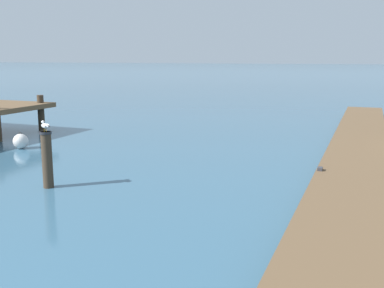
{
  "coord_description": "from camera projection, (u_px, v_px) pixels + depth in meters",
  "views": [
    {
      "loc": [
        5.55,
        -0.81,
        3.27
      ],
      "look_at": [
        2.35,
        8.43,
        1.4
      ],
      "focal_mm": 43.15,
      "sensor_mm": 36.0,
      "label": 1
    }
  ],
  "objects": [
    {
      "name": "floating_dock",
      "position": [
        359.0,
        144.0,
        15.42
      ],
      "size": [
        2.62,
        22.95,
        0.53
      ],
      "color": "brown",
      "rests_on": "ground"
    },
    {
      "name": "mooring_piling",
      "position": [
        47.0,
        158.0,
        11.52
      ],
      "size": [
        0.3,
        0.3,
        1.43
      ],
      "color": "#3D3023",
      "rests_on": "ground"
    },
    {
      "name": "perched_seagull",
      "position": [
        45.0,
        126.0,
        11.35
      ],
      "size": [
        0.35,
        0.26,
        0.27
      ],
      "color": "gold",
      "rests_on": "mooring_piling"
    },
    {
      "name": "mooring_buoy",
      "position": [
        21.0,
        141.0,
        16.49
      ],
      "size": [
        0.54,
        0.54,
        0.61
      ],
      "color": "silver",
      "rests_on": "ground"
    }
  ]
}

